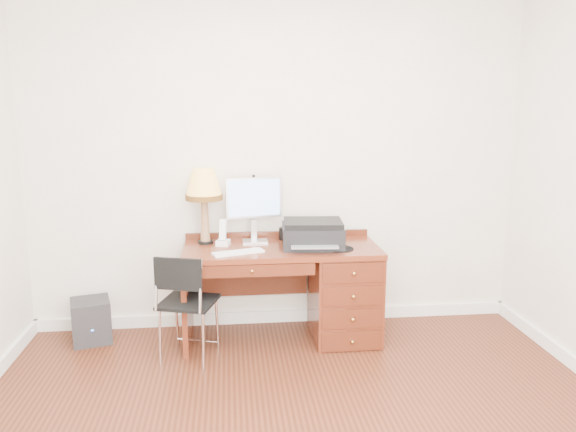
{
  "coord_description": "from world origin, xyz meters",
  "views": [
    {
      "loc": [
        -0.39,
        -2.77,
        1.84
      ],
      "look_at": [
        0.03,
        1.2,
        1.03
      ],
      "focal_mm": 35.0,
      "sensor_mm": 36.0,
      "label": 1
    }
  ],
  "objects": [
    {
      "name": "room_shell",
      "position": [
        0.0,
        0.63,
        0.05
      ],
      "size": [
        4.0,
        4.0,
        4.0
      ],
      "color": "white",
      "rests_on": "ground"
    },
    {
      "name": "desk",
      "position": [
        0.32,
        1.4,
        0.41
      ],
      "size": [
        1.5,
        0.67,
        0.75
      ],
      "color": "maroon",
      "rests_on": "ground"
    },
    {
      "name": "monitor",
      "position": [
        -0.19,
        1.59,
        1.07
      ],
      "size": [
        0.45,
        0.18,
        0.52
      ],
      "rotation": [
        0.0,
        0.0,
        0.18
      ],
      "color": "silver",
      "rests_on": "desk"
    },
    {
      "name": "keyboard",
      "position": [
        -0.33,
        1.24,
        0.76
      ],
      "size": [
        0.39,
        0.22,
        0.01
      ],
      "primitive_type": "cube",
      "rotation": [
        0.0,
        0.0,
        0.31
      ],
      "color": "white",
      "rests_on": "desk"
    },
    {
      "name": "mouse_pad",
      "position": [
        0.43,
        1.28,
        0.76
      ],
      "size": [
        0.22,
        0.22,
        0.04
      ],
      "color": "black",
      "rests_on": "desk"
    },
    {
      "name": "printer",
      "position": [
        0.24,
        1.38,
        0.85
      ],
      "size": [
        0.49,
        0.39,
        0.2
      ],
      "rotation": [
        0.0,
        0.0,
        -0.08
      ],
      "color": "black",
      "rests_on": "desk"
    },
    {
      "name": "leg_lamp",
      "position": [
        -0.58,
        1.57,
        1.18
      ],
      "size": [
        0.29,
        0.29,
        0.59
      ],
      "color": "black",
      "rests_on": "desk"
    },
    {
      "name": "phone",
      "position": [
        -0.44,
        1.48,
        0.81
      ],
      "size": [
        0.12,
        0.12,
        0.21
      ],
      "rotation": [
        0.0,
        0.0,
        -0.27
      ],
      "color": "white",
      "rests_on": "desk"
    },
    {
      "name": "pen_cup",
      "position": [
        0.04,
        1.62,
        0.8
      ],
      "size": [
        0.08,
        0.08,
        0.1
      ],
      "primitive_type": "cylinder",
      "color": "black",
      "rests_on": "desk"
    },
    {
      "name": "chair",
      "position": [
        -0.7,
        1.07,
        0.49
      ],
      "size": [
        0.47,
        0.47,
        0.8
      ],
      "rotation": [
        0.0,
        0.0,
        -0.29
      ],
      "color": "black",
      "rests_on": "ground"
    },
    {
      "name": "equipment_box",
      "position": [
        -1.49,
        1.5,
        0.17
      ],
      "size": [
        0.35,
        0.35,
        0.33
      ],
      "primitive_type": "cube",
      "rotation": [
        0.0,
        0.0,
        0.27
      ],
      "color": "black",
      "rests_on": "ground"
    }
  ]
}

